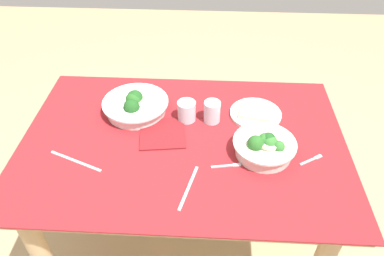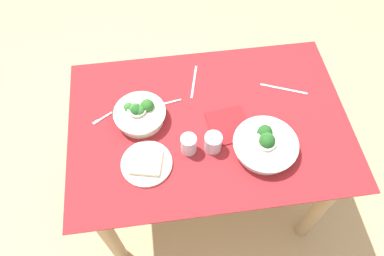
{
  "view_description": "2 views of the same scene",
  "coord_description": "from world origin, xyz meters",
  "px_view_note": "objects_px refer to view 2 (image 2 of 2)",
  "views": [
    {
      "loc": [
        0.09,
        -1.02,
        1.69
      ],
      "look_at": [
        0.03,
        0.05,
        0.78
      ],
      "focal_mm": 34.23,
      "sensor_mm": 36.0,
      "label": 1
    },
    {
      "loc": [
        0.19,
        0.86,
        2.1
      ],
      "look_at": [
        0.08,
        0.03,
        0.78
      ],
      "focal_mm": 34.41,
      "sensor_mm": 36.0,
      "label": 2
    }
  ],
  "objects_px": {
    "bread_side_plate": "(147,163)",
    "table_knife_left": "(284,89)",
    "water_glass_side": "(189,144)",
    "fork_by_far_bowl": "(102,119)",
    "broccoli_bowl_near": "(140,114)",
    "water_glass_center": "(213,142)",
    "table_knife_right": "(194,82)",
    "broccoli_bowl_far": "(265,144)",
    "napkin_folded_upper": "(229,125)",
    "fork_by_near_bowl": "(169,103)"
  },
  "relations": [
    {
      "from": "broccoli_bowl_near",
      "to": "fork_by_near_bowl",
      "type": "relative_size",
      "value": 2.11
    },
    {
      "from": "fork_by_near_bowl",
      "to": "napkin_folded_upper",
      "type": "height_order",
      "value": "napkin_folded_upper"
    },
    {
      "from": "broccoli_bowl_near",
      "to": "water_glass_center",
      "type": "bearing_deg",
      "value": 147.4
    },
    {
      "from": "bread_side_plate",
      "to": "water_glass_side",
      "type": "relative_size",
      "value": 2.35
    },
    {
      "from": "bread_side_plate",
      "to": "fork_by_far_bowl",
      "type": "xyz_separation_m",
      "value": [
        0.18,
        -0.25,
        -0.01
      ]
    },
    {
      "from": "broccoli_bowl_near",
      "to": "water_glass_side",
      "type": "xyz_separation_m",
      "value": [
        -0.19,
        0.18,
        0.01
      ]
    },
    {
      "from": "bread_side_plate",
      "to": "broccoli_bowl_far",
      "type": "bearing_deg",
      "value": -179.14
    },
    {
      "from": "broccoli_bowl_far",
      "to": "table_knife_right",
      "type": "relative_size",
      "value": 1.38
    },
    {
      "from": "fork_by_far_bowl",
      "to": "table_knife_left",
      "type": "bearing_deg",
      "value": 152.79
    },
    {
      "from": "water_glass_center",
      "to": "water_glass_side",
      "type": "relative_size",
      "value": 0.93
    },
    {
      "from": "water_glass_center",
      "to": "fork_by_near_bowl",
      "type": "distance_m",
      "value": 0.3
    },
    {
      "from": "water_glass_center",
      "to": "broccoli_bowl_far",
      "type": "bearing_deg",
      "value": 170.9
    },
    {
      "from": "broccoli_bowl_far",
      "to": "water_glass_side",
      "type": "bearing_deg",
      "value": -6.79
    },
    {
      "from": "bread_side_plate",
      "to": "fork_by_far_bowl",
      "type": "distance_m",
      "value": 0.31
    },
    {
      "from": "broccoli_bowl_near",
      "to": "table_knife_right",
      "type": "bearing_deg",
      "value": -146.25
    },
    {
      "from": "broccoli_bowl_far",
      "to": "bread_side_plate",
      "type": "relative_size",
      "value": 1.28
    },
    {
      "from": "water_glass_center",
      "to": "table_knife_right",
      "type": "xyz_separation_m",
      "value": [
        0.03,
        -0.36,
        -0.04
      ]
    },
    {
      "from": "broccoli_bowl_near",
      "to": "napkin_folded_upper",
      "type": "distance_m",
      "value": 0.39
    },
    {
      "from": "fork_by_near_bowl",
      "to": "broccoli_bowl_near",
      "type": "bearing_deg",
      "value": 17.76
    },
    {
      "from": "broccoli_bowl_near",
      "to": "water_glass_side",
      "type": "distance_m",
      "value": 0.26
    },
    {
      "from": "fork_by_far_bowl",
      "to": "fork_by_near_bowl",
      "type": "relative_size",
      "value": 0.84
    },
    {
      "from": "table_knife_left",
      "to": "table_knife_right",
      "type": "bearing_deg",
      "value": -171.19
    },
    {
      "from": "fork_by_near_bowl",
      "to": "napkin_folded_upper",
      "type": "xyz_separation_m",
      "value": [
        -0.25,
        0.16,
        0.0
      ]
    },
    {
      "from": "water_glass_side",
      "to": "fork_by_near_bowl",
      "type": "height_order",
      "value": "water_glass_side"
    },
    {
      "from": "water_glass_side",
      "to": "table_knife_left",
      "type": "relative_size",
      "value": 0.41
    },
    {
      "from": "broccoli_bowl_near",
      "to": "bread_side_plate",
      "type": "distance_m",
      "value": 0.23
    },
    {
      "from": "bread_side_plate",
      "to": "table_knife_left",
      "type": "distance_m",
      "value": 0.72
    },
    {
      "from": "broccoli_bowl_far",
      "to": "table_knife_left",
      "type": "height_order",
      "value": "broccoli_bowl_far"
    },
    {
      "from": "broccoli_bowl_far",
      "to": "bread_side_plate",
      "type": "height_order",
      "value": "broccoli_bowl_far"
    },
    {
      "from": "table_knife_right",
      "to": "table_knife_left",
      "type": "bearing_deg",
      "value": 90.77
    },
    {
      "from": "water_glass_side",
      "to": "napkin_folded_upper",
      "type": "xyz_separation_m",
      "value": [
        -0.19,
        -0.09,
        -0.04
      ]
    },
    {
      "from": "broccoli_bowl_far",
      "to": "water_glass_side",
      "type": "height_order",
      "value": "broccoli_bowl_far"
    },
    {
      "from": "water_glass_center",
      "to": "fork_by_far_bowl",
      "type": "relative_size",
      "value": 0.93
    },
    {
      "from": "broccoli_bowl_near",
      "to": "broccoli_bowl_far",
      "type": "bearing_deg",
      "value": 156.39
    },
    {
      "from": "water_glass_center",
      "to": "table_knife_left",
      "type": "height_order",
      "value": "water_glass_center"
    },
    {
      "from": "table_knife_right",
      "to": "broccoli_bowl_far",
      "type": "bearing_deg",
      "value": 45.95
    },
    {
      "from": "broccoli_bowl_far",
      "to": "fork_by_near_bowl",
      "type": "height_order",
      "value": "broccoli_bowl_far"
    },
    {
      "from": "water_glass_center",
      "to": "table_knife_left",
      "type": "distance_m",
      "value": 0.46
    },
    {
      "from": "broccoli_bowl_far",
      "to": "broccoli_bowl_near",
      "type": "height_order",
      "value": "broccoli_bowl_far"
    },
    {
      "from": "water_glass_side",
      "to": "broccoli_bowl_near",
      "type": "bearing_deg",
      "value": -43.92
    },
    {
      "from": "bread_side_plate",
      "to": "fork_by_near_bowl",
      "type": "height_order",
      "value": "bread_side_plate"
    },
    {
      "from": "water_glass_center",
      "to": "napkin_folded_upper",
      "type": "bearing_deg",
      "value": -132.22
    },
    {
      "from": "bread_side_plate",
      "to": "water_glass_side",
      "type": "xyz_separation_m",
      "value": [
        -0.18,
        -0.04,
        0.03
      ]
    },
    {
      "from": "broccoli_bowl_near",
      "to": "bread_side_plate",
      "type": "bearing_deg",
      "value": 92.63
    },
    {
      "from": "fork_by_far_bowl",
      "to": "broccoli_bowl_near",
      "type": "bearing_deg",
      "value": 141.9
    },
    {
      "from": "water_glass_center",
      "to": "fork_by_near_bowl",
      "type": "relative_size",
      "value": 0.77
    },
    {
      "from": "water_glass_center",
      "to": "fork_by_far_bowl",
      "type": "xyz_separation_m",
      "value": [
        0.46,
        -0.21,
        -0.04
      ]
    },
    {
      "from": "water_glass_side",
      "to": "fork_by_far_bowl",
      "type": "xyz_separation_m",
      "value": [
        0.36,
        -0.2,
        -0.04
      ]
    },
    {
      "from": "water_glass_center",
      "to": "table_knife_right",
      "type": "height_order",
      "value": "water_glass_center"
    },
    {
      "from": "broccoli_bowl_far",
      "to": "napkin_folded_upper",
      "type": "relative_size",
      "value": 1.5
    }
  ]
}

